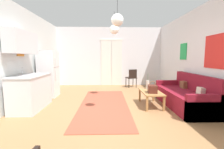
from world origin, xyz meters
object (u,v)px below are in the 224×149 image
Objects in this scene: coffee_table at (151,93)px; refrigerator at (49,74)px; pendant_lamp_far at (114,30)px; couch at (186,97)px; handbag at (152,89)px; bamboo_vase at (148,85)px; pendant_lamp_near at (117,20)px; accent_chair at (132,77)px.

coffee_table is 3.45m from refrigerator.
couch is at bearing -25.01° from pendant_lamp_far.
couch is 0.95m from coffee_table.
coffee_table is at bearing -19.08° from refrigerator.
refrigerator is (-3.23, 1.12, 0.43)m from coffee_table.
handbag reaches higher than coffee_table.
couch and bamboo_vase have the same top height.
coffee_table is at bearing 35.25° from pendant_lamp_near.
refrigerator is at bearing 163.43° from couch.
pendant_lamp_near is (-0.97, -1.00, 1.62)m from bamboo_vase.
bamboo_vase is 3.33m from refrigerator.
couch is 2.71× the size of pendant_lamp_near.
bamboo_vase is at bearing -14.31° from refrigerator.
couch is 4.38m from refrigerator.
pendant_lamp_near is (-1.92, -0.58, 1.88)m from couch.
handbag is (-0.01, -0.18, 0.16)m from coffee_table.
handbag is at bearing 27.92° from pendant_lamp_near.
coffee_table is 2.65m from accent_chair.
handbag is 3.48m from refrigerator.
coffee_table is 0.61× the size of refrigerator.
handbag is at bearing -93.96° from coffee_table.
couch is 2.96m from accent_chair.
bamboo_vase is at bearing 90.10° from handbag.
bamboo_vase is 1.54× the size of handbag.
couch is 4.29× the size of bamboo_vase.
refrigerator is at bearing 165.69° from bamboo_vase.
coffee_table is 2.25m from pendant_lamp_far.
accent_chair is 3.84m from pendant_lamp_near.
accent_chair is (-0.12, 2.64, 0.11)m from coffee_table.
bamboo_vase is 2.35m from accent_chair.
couch is 1.29× the size of refrigerator.
couch is 0.98m from handbag.
coffee_table is at bearing 172.59° from couch.
couch is at bearing 3.60° from handbag.
pendant_lamp_far is (-0.87, -1.86, 1.75)m from accent_chair.
pendant_lamp_far is at bearing 49.09° from accent_chair.
accent_chair is at bearing 26.09° from refrigerator.
couch is 2.49× the size of accent_chair.
refrigerator is at bearing 141.03° from pendant_lamp_near.
pendant_lamp_far is at bearing 153.86° from bamboo_vase.
pendant_lamp_near and pendant_lamp_far have the same top height.
coffee_table is 1.17× the size of accent_chair.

